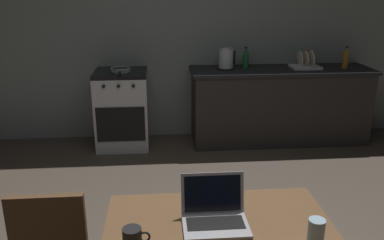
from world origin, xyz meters
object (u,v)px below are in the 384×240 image
(bottle, at_px, (346,58))
(frying_pan, at_px, (121,70))
(laptop, at_px, (215,215))
(dish_rack, at_px, (305,64))
(coffee_mug, at_px, (133,238))
(drinking_glass, at_px, (316,234))
(bottle_b, at_px, (246,58))
(stove_oven, at_px, (122,109))
(electric_kettle, at_px, (226,59))

(bottle, distance_m, frying_pan, 2.64)
(laptop, relative_size, dish_rack, 0.94)
(laptop, xyz_separation_m, bottle, (1.96, 2.91, 0.25))
(laptop, xyz_separation_m, coffee_mug, (-0.39, -0.17, 0.01))
(coffee_mug, relative_size, drinking_glass, 0.86)
(bottle_b, bearing_deg, frying_pan, -175.73)
(stove_oven, height_order, bottle_b, bottle_b)
(bottle, relative_size, bottle_b, 1.05)
(stove_oven, relative_size, electric_kettle, 3.54)
(stove_oven, distance_m, frying_pan, 0.48)
(dish_rack, bearing_deg, bottle, -6.12)
(bottle, relative_size, coffee_mug, 2.09)
(laptop, relative_size, electric_kettle, 1.25)
(bottle, height_order, frying_pan, bottle)
(frying_pan, bearing_deg, drinking_glass, -70.76)
(stove_oven, relative_size, dish_rack, 2.66)
(bottle, bearing_deg, laptop, -123.95)
(bottle_b, bearing_deg, bottle, -6.32)
(bottle_b, bearing_deg, coffee_mug, -110.16)
(dish_rack, bearing_deg, electric_kettle, -180.00)
(stove_oven, distance_m, electric_kettle, 1.36)
(stove_oven, height_order, coffee_mug, stove_oven)
(dish_rack, bearing_deg, drinking_glass, -108.52)
(stove_oven, xyz_separation_m, laptop, (0.69, -2.95, 0.33))
(laptop, bearing_deg, dish_rack, 54.98)
(laptop, xyz_separation_m, drinking_glass, (0.42, -0.24, 0.03))
(coffee_mug, bearing_deg, bottle, 52.62)
(frying_pan, height_order, bottle_b, bottle_b)
(drinking_glass, bearing_deg, bottle, 63.96)
(bottle_b, bearing_deg, laptop, -104.48)
(bottle, xyz_separation_m, drinking_glass, (-1.54, -3.15, -0.22))
(drinking_glass, bearing_deg, laptop, 150.48)
(bottle, bearing_deg, dish_rack, 173.88)
(bottle, bearing_deg, bottle_b, 173.68)
(electric_kettle, distance_m, dish_rack, 0.96)
(coffee_mug, xyz_separation_m, dish_rack, (1.88, 3.13, 0.17))
(bottle, distance_m, bottle_b, 1.18)
(bottle_b, bearing_deg, dish_rack, -6.46)
(frying_pan, distance_m, dish_rack, 2.18)
(stove_oven, xyz_separation_m, bottle_b, (1.48, 0.08, 0.57))
(electric_kettle, height_order, dish_rack, electric_kettle)
(stove_oven, bearing_deg, electric_kettle, 0.12)
(coffee_mug, bearing_deg, laptop, 23.33)
(electric_kettle, xyz_separation_m, dish_rack, (0.96, 0.00, -0.08))
(bottle, relative_size, dish_rack, 0.77)
(bottle, distance_m, drinking_glass, 3.51)
(frying_pan, distance_m, bottle_b, 1.48)
(frying_pan, xyz_separation_m, coffee_mug, (0.29, -3.10, -0.15))
(drinking_glass, bearing_deg, dish_rack, 71.48)
(frying_pan, distance_m, drinking_glass, 3.36)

